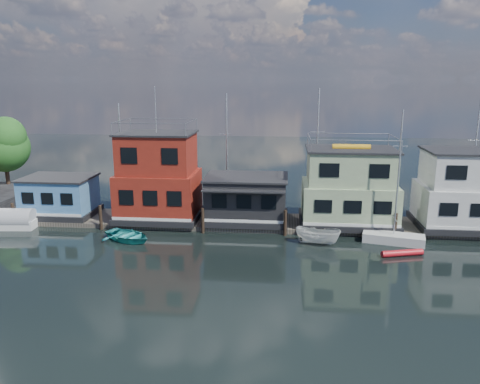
# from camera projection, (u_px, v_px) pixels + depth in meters

# --- Properties ---
(ground) EXTENTS (160.00, 160.00, 0.00)m
(ground) POSITION_uv_depth(u_px,v_px,m) (239.00, 279.00, 30.80)
(ground) COLOR black
(ground) RESTS_ON ground
(dock) EXTENTS (48.00, 5.00, 0.40)m
(dock) POSITION_uv_depth(u_px,v_px,m) (252.00, 222.00, 42.36)
(dock) COLOR #595147
(dock) RESTS_ON ground
(houseboat_blue) EXTENTS (6.40, 4.90, 3.66)m
(houseboat_blue) POSITION_uv_depth(u_px,v_px,m) (60.00, 196.00, 43.58)
(houseboat_blue) COLOR black
(houseboat_blue) RESTS_ON dock
(houseboat_red) EXTENTS (7.40, 5.90, 11.86)m
(houseboat_red) POSITION_uv_depth(u_px,v_px,m) (158.00, 178.00, 42.25)
(houseboat_red) COLOR black
(houseboat_red) RESTS_ON dock
(houseboat_dark) EXTENTS (7.40, 6.10, 4.06)m
(houseboat_dark) POSITION_uv_depth(u_px,v_px,m) (246.00, 199.00, 41.87)
(houseboat_dark) COLOR black
(houseboat_dark) RESTS_ON dock
(houseboat_green) EXTENTS (8.40, 5.90, 7.03)m
(houseboat_green) POSITION_uv_depth(u_px,v_px,m) (349.00, 188.00, 40.78)
(houseboat_green) COLOR black
(houseboat_green) RESTS_ON dock
(houseboat_white) EXTENTS (8.40, 5.90, 6.66)m
(houseboat_white) POSITION_uv_depth(u_px,v_px,m) (468.00, 191.00, 39.84)
(houseboat_white) COLOR black
(houseboat_white) RESTS_ON dock
(pilings) EXTENTS (42.28, 0.28, 2.20)m
(pilings) POSITION_uv_depth(u_px,v_px,m) (246.00, 222.00, 39.47)
(pilings) COLOR #2D2116
(pilings) RESTS_ON ground
(background_masts) EXTENTS (36.40, 0.16, 12.00)m
(background_masts) POSITION_uv_depth(u_px,v_px,m) (304.00, 154.00, 46.47)
(background_masts) COLOR silver
(background_masts) RESTS_ON ground
(tarp_runabout) EXTENTS (4.86, 2.29, 1.91)m
(tarp_runabout) POSITION_uv_depth(u_px,v_px,m) (8.00, 220.00, 41.20)
(tarp_runabout) COLOR silver
(tarp_runabout) RESTS_ON ground
(motorboat) EXTENTS (3.91, 2.45, 1.42)m
(motorboat) POSITION_uv_depth(u_px,v_px,m) (318.00, 236.00, 37.08)
(motorboat) COLOR silver
(motorboat) RESTS_ON ground
(day_sailer) EXTENTS (4.99, 2.62, 7.49)m
(day_sailer) POSITION_uv_depth(u_px,v_px,m) (393.00, 238.00, 37.51)
(day_sailer) COLOR silver
(day_sailer) RESTS_ON ground
(dinghy_teal) EXTENTS (5.23, 4.72, 0.89)m
(dinghy_teal) POSITION_uv_depth(u_px,v_px,m) (128.00, 235.00, 38.01)
(dinghy_teal) COLOR teal
(dinghy_teal) RESTS_ON ground
(red_kayak) EXTENTS (3.24, 1.32, 0.47)m
(red_kayak) POSITION_uv_depth(u_px,v_px,m) (402.00, 253.00, 34.75)
(red_kayak) COLOR red
(red_kayak) RESTS_ON ground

